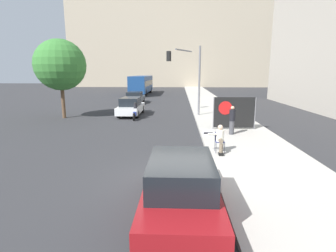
{
  "coord_description": "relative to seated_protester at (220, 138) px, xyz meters",
  "views": [
    {
      "loc": [
        0.16,
        -8.38,
        3.63
      ],
      "look_at": [
        -0.37,
        4.0,
        1.1
      ],
      "focal_mm": 28.0,
      "sensor_mm": 36.0,
      "label": 1
    }
  ],
  "objects": [
    {
      "name": "city_bus_on_road",
      "position": [
        -8.17,
        33.29,
        0.95
      ],
      "size": [
        2.56,
        11.69,
        3.06
      ],
      "color": "navy",
      "rests_on": "ground_plane"
    },
    {
      "name": "protest_banner",
      "position": [
        1.61,
        5.0,
        0.38
      ],
      "size": [
        2.61,
        0.06,
        2.0
      ],
      "color": "slate",
      "rests_on": "sidewalk_curb"
    },
    {
      "name": "seated_protester",
      "position": [
        0.0,
        0.0,
        0.0
      ],
      "size": [
        0.99,
        0.77,
        1.24
      ],
      "rotation": [
        0.0,
        0.0,
        -0.23
      ],
      "color": "#474C56",
      "rests_on": "sidewalk_curb"
    },
    {
      "name": "car_on_road_midblock",
      "position": [
        -7.13,
        20.05,
        -0.12
      ],
      "size": [
        1.86,
        4.76,
        1.4
      ],
      "color": "#565B60",
      "rests_on": "ground_plane"
    },
    {
      "name": "building_backdrop_far",
      "position": [
        -3.95,
        61.41,
        15.56
      ],
      "size": [
        52.0,
        12.0,
        32.77
      ],
      "color": "tan",
      "rests_on": "ground_plane"
    },
    {
      "name": "street_tree_near_curb",
      "position": [
        -11.15,
        9.47,
        3.38
      ],
      "size": [
        3.98,
        3.98,
        6.21
      ],
      "color": "brown",
      "rests_on": "ground_plane"
    },
    {
      "name": "car_on_road_nearest",
      "position": [
        -5.95,
        11.09,
        -0.06
      ],
      "size": [
        1.77,
        4.71,
        1.55
      ],
      "color": "white",
      "rests_on": "ground_plane"
    },
    {
      "name": "parked_car_curbside",
      "position": [
        -1.73,
        -4.95,
        -0.06
      ],
      "size": [
        1.84,
        4.51,
        1.55
      ],
      "color": "maroon",
      "rests_on": "ground_plane"
    },
    {
      "name": "jogger_on_sidewalk",
      "position": [
        1.23,
        3.57,
        0.16
      ],
      "size": [
        0.34,
        0.34,
        1.63
      ],
      "rotation": [
        0.0,
        0.0,
        2.89
      ],
      "color": "#424247",
      "rests_on": "sidewalk_curb"
    },
    {
      "name": "sidewalk_curb",
      "position": [
        1.63,
        12.17,
        -0.75
      ],
      "size": [
        4.31,
        90.0,
        0.15
      ],
      "primitive_type": "cube",
      "color": "#B7B2A8",
      "rests_on": "ground_plane"
    },
    {
      "name": "motorcycle_on_road",
      "position": [
        -5.24,
        9.18,
        -0.26
      ],
      "size": [
        0.28,
        2.2,
        1.35
      ],
      "color": "navy",
      "rests_on": "ground_plane"
    },
    {
      "name": "traffic_light_pole",
      "position": [
        -1.14,
        11.09,
        3.1
      ],
      "size": [
        2.84,
        2.61,
        5.57
      ],
      "color": "slate",
      "rests_on": "sidewalk_curb"
    },
    {
      "name": "ground_plane",
      "position": [
        -1.95,
        -2.83,
        -0.82
      ],
      "size": [
        160.0,
        160.0,
        0.0
      ],
      "primitive_type": "plane",
      "color": "#303033"
    }
  ]
}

